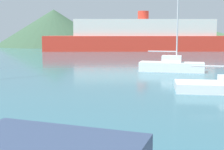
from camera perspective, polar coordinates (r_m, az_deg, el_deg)
sailboat_inner at (r=26.80m, az=10.83°, el=1.74°), size 5.50×2.26×6.83m
ferry_distant at (r=59.13m, az=5.68°, el=6.92°), size 37.02×13.58×7.32m
hill_west at (r=81.69m, az=-10.57°, el=8.49°), size 29.33×29.33×9.22m
hill_central at (r=88.07m, az=12.41°, el=7.42°), size 44.42×44.42×6.33m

